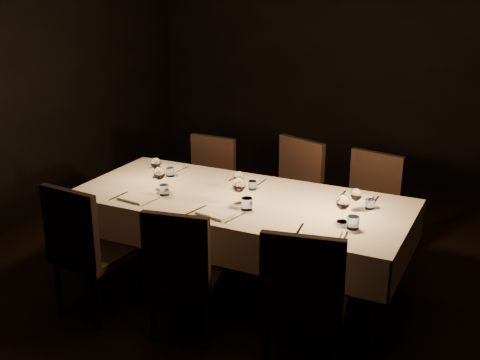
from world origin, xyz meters
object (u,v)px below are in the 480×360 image
at_px(chair_near_center, 183,268).
at_px(chair_far_center, 291,192).
at_px(chair_near_left, 86,245).
at_px(chair_far_right, 368,206).
at_px(chair_far_left, 207,183).
at_px(dining_table, 240,207).
at_px(chair_near_right, 304,298).

xyz_separation_m(chair_near_center, chair_far_center, (0.14, 1.59, 0.03)).
relative_size(chair_near_left, chair_far_right, 1.03).
bearing_deg(chair_far_left, chair_far_center, 4.56).
bearing_deg(chair_near_left, dining_table, -129.03).
bearing_deg(chair_far_right, chair_far_left, -165.56).
xyz_separation_m(dining_table, chair_near_left, (-0.80, -0.82, -0.14)).
distance_m(chair_near_right, chair_far_right, 1.66).
distance_m(chair_near_right, chair_far_left, 2.23).
xyz_separation_m(chair_near_left, chair_near_center, (0.76, 0.05, -0.03)).
distance_m(dining_table, chair_far_right, 1.14).
relative_size(chair_near_center, chair_far_left, 1.00).
relative_size(chair_near_center, chair_far_center, 0.93).
xyz_separation_m(chair_near_right, chair_far_right, (-0.05, 1.65, -0.01)).
height_order(chair_far_left, chair_far_right, chair_far_right).
xyz_separation_m(dining_table, chair_far_left, (-0.72, 0.79, -0.17)).
distance_m(chair_far_left, chair_far_center, 0.81).
bearing_deg(dining_table, chair_far_left, 132.36).
distance_m(chair_near_center, chair_far_left, 1.69).
distance_m(dining_table, chair_far_left, 1.08).
distance_m(chair_far_left, chair_far_right, 1.49).
distance_m(dining_table, chair_near_center, 0.78).
bearing_deg(chair_near_left, chair_near_right, -174.79).
relative_size(chair_near_right, chair_far_center, 0.99).
bearing_deg(chair_near_center, chair_far_center, -104.71).
bearing_deg(chair_near_right, chair_far_center, -76.69).
relative_size(chair_far_left, chair_far_right, 0.97).
bearing_deg(chair_near_center, dining_table, -103.11).
bearing_deg(chair_near_center, chair_far_right, -126.88).
height_order(chair_near_center, chair_far_left, chair_far_left).
bearing_deg(chair_near_center, chair_near_right, 166.18).
height_order(dining_table, chair_near_right, chair_near_right).
xyz_separation_m(chair_far_left, chair_far_right, (1.49, 0.04, 0.01)).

